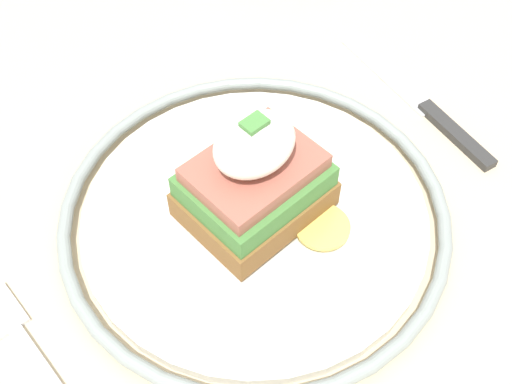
% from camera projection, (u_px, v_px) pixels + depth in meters
% --- Properties ---
extents(dining_table, '(1.02, 0.88, 0.76)m').
position_uv_depth(dining_table, '(255.00, 294.00, 0.56)').
color(dining_table, '#C6B28E').
rests_on(dining_table, ground_plane).
extents(plate, '(0.28, 0.28, 0.02)m').
position_uv_depth(plate, '(256.00, 215.00, 0.46)').
color(plate, silver).
rests_on(plate, dining_table).
extents(sandwich, '(0.10, 0.10, 0.09)m').
position_uv_depth(sandwich, '(258.00, 180.00, 0.43)').
color(sandwich, brown).
rests_on(sandwich, plate).
extents(fork, '(0.02, 0.16, 0.00)m').
position_uv_depth(fork, '(41.00, 367.00, 0.40)').
color(fork, silver).
rests_on(fork, dining_table).
extents(knife, '(0.05, 0.18, 0.01)m').
position_uv_depth(knife, '(426.00, 108.00, 0.54)').
color(knife, '#2D2D2D').
rests_on(knife, dining_table).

